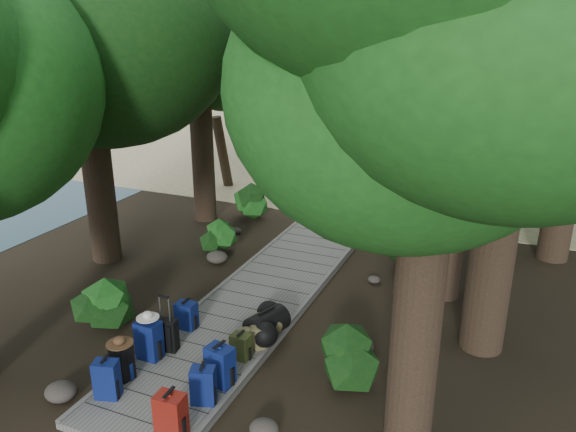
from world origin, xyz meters
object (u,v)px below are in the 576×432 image
at_px(backpack_left_a, 107,377).
at_px(backpack_right_a, 171,413).
at_px(sun_lounger, 464,170).
at_px(backpack_right_c, 220,364).
at_px(kayak, 297,159).
at_px(suitcase_on_boardwalk, 167,335).
at_px(lone_suitcase_on_sand, 383,182).
at_px(backpack_left_c, 149,338).
at_px(backpack_left_d, 186,314).
at_px(duffel_right_black, 267,323).
at_px(backpack_right_d, 241,345).
at_px(duffel_right_khaki, 259,331).
at_px(backpack_left_b, 122,360).
at_px(backpack_right_b, 203,384).

height_order(backpack_left_a, backpack_right_a, backpack_right_a).
bearing_deg(backpack_left_a, sun_lounger, 59.96).
height_order(backpack_right_c, kayak, backpack_right_c).
distance_m(suitcase_on_boardwalk, lone_suitcase_on_sand, 10.93).
xyz_separation_m(backpack_left_c, sun_lounger, (3.46, 13.79, -0.14)).
relative_size(backpack_right_a, sun_lounger, 0.34).
relative_size(lone_suitcase_on_sand, sun_lounger, 0.30).
distance_m(backpack_left_a, backpack_left_c, 1.10).
relative_size(backpack_left_d, duffel_right_black, 0.74).
xyz_separation_m(backpack_left_d, backpack_right_d, (1.37, -0.48, -0.03)).
bearing_deg(backpack_left_a, duffel_right_khaki, 40.53).
distance_m(backpack_left_a, duffel_right_black, 2.89).
bearing_deg(backpack_left_d, backpack_left_a, -90.12).
relative_size(backpack_left_d, lone_suitcase_on_sand, 0.91).
bearing_deg(backpack_left_d, lone_suitcase_on_sand, 83.41).
xyz_separation_m(backpack_left_b, backpack_left_d, (0.10, 1.68, -0.04)).
relative_size(backpack_left_a, backpack_right_a, 0.95).
bearing_deg(backpack_left_a, duffel_right_black, 42.60).
height_order(backpack_left_c, backpack_right_b, backpack_left_c).
bearing_deg(duffel_right_khaki, backpack_left_b, -152.10).
xyz_separation_m(backpack_left_b, backpack_right_c, (1.49, 0.46, 0.04)).
xyz_separation_m(backpack_left_c, lone_suitcase_on_sand, (1.15, 11.19, -0.16)).
relative_size(backpack_left_a, backpack_right_d, 1.37).
distance_m(backpack_left_c, backpack_right_c, 1.44).
distance_m(backpack_right_c, lone_suitcase_on_sand, 11.35).
height_order(duffel_right_black, lone_suitcase_on_sand, lone_suitcase_on_sand).
relative_size(duffel_right_black, suitcase_on_boardwalk, 1.32).
xyz_separation_m(kayak, sun_lounger, (6.39, 0.17, 0.18)).
xyz_separation_m(backpack_left_b, sun_lounger, (3.52, 14.41, -0.09)).
height_order(backpack_left_b, backpack_right_b, backpack_right_b).
xyz_separation_m(backpack_right_a, lone_suitcase_on_sand, (-0.24, 12.60, -0.15)).
bearing_deg(sun_lounger, duffel_right_khaki, -88.38).
distance_m(backpack_left_c, suitcase_on_boardwalk, 0.35).
bearing_deg(backpack_right_c, backpack_right_a, -80.97).
distance_m(backpack_right_a, backpack_right_b, 0.77).
bearing_deg(backpack_left_c, backpack_left_b, -94.26).
height_order(backpack_right_b, sun_lounger, backpack_right_b).
xyz_separation_m(duffel_right_khaki, duffel_right_black, (0.03, 0.24, 0.03)).
bearing_deg(lone_suitcase_on_sand, backpack_left_c, -109.03).
xyz_separation_m(backpack_left_d, backpack_right_b, (1.39, -1.71, 0.04)).
relative_size(backpack_right_b, kayak, 0.21).
bearing_deg(backpack_left_a, kayak, 84.33).
bearing_deg(backpack_left_c, backpack_left_d, 88.98).
bearing_deg(backpack_left_a, backpack_right_d, 33.70).
bearing_deg(backpack_right_c, lone_suitcase_on_sand, 102.41).
height_order(backpack_right_a, backpack_right_c, backpack_right_c).
bearing_deg(backpack_right_b, backpack_right_a, -111.51).
height_order(backpack_left_b, lone_suitcase_on_sand, backpack_left_b).
relative_size(backpack_left_b, backpack_left_d, 1.14).
height_order(backpack_right_b, duffel_right_black, backpack_right_b).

